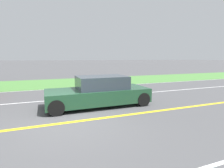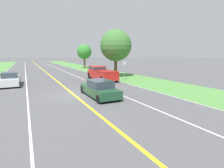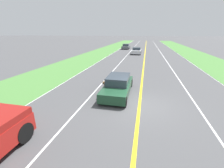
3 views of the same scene
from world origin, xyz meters
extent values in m
plane|color=#4C4C4F|center=(0.00, 0.00, 0.00)|extent=(400.00, 400.00, 0.00)
cube|color=yellow|center=(0.00, 0.00, 0.00)|extent=(0.18, 160.00, 0.01)
cube|color=white|center=(7.00, 0.00, 0.00)|extent=(0.14, 160.00, 0.01)
cube|color=white|center=(3.50, 0.00, 0.00)|extent=(0.10, 160.00, 0.01)
cube|color=#4C843D|center=(10.00, 0.00, 0.01)|extent=(6.00, 160.00, 0.03)
cube|color=#1E472D|center=(1.68, -1.46, 0.48)|extent=(1.76, 4.56, 0.62)
cube|color=#2D3842|center=(1.68, -1.65, 1.07)|extent=(1.52, 2.19, 0.57)
cylinder|color=black|center=(2.47, 0.41, 0.31)|extent=(0.22, 0.62, 0.62)
cylinder|color=black|center=(2.47, -3.34, 0.31)|extent=(0.22, 0.62, 0.62)
cylinder|color=black|center=(0.89, 0.41, 0.31)|extent=(0.22, 0.62, 0.62)
cylinder|color=black|center=(0.89, -3.34, 0.31)|extent=(0.22, 0.62, 0.62)
ellipsoid|color=olive|center=(2.78, -2.12, 0.53)|extent=(0.28, 0.62, 0.28)
cylinder|color=olive|center=(2.88, -1.92, 0.19)|extent=(0.07, 0.07, 0.39)
cylinder|color=olive|center=(2.81, -2.33, 0.19)|extent=(0.07, 0.07, 0.39)
cylinder|color=olive|center=(2.74, -1.90, 0.19)|extent=(0.07, 0.07, 0.39)
cylinder|color=olive|center=(2.68, -2.31, 0.19)|extent=(0.07, 0.07, 0.39)
cylinder|color=olive|center=(2.82, -1.87, 0.64)|extent=(0.15, 0.18, 0.16)
sphere|color=olive|center=(2.83, -1.77, 0.70)|extent=(0.23, 0.23, 0.20)
ellipsoid|color=#331E14|center=(2.86, -1.63, 0.68)|extent=(0.10, 0.11, 0.08)
cone|color=brown|center=(2.89, -1.79, 0.77)|extent=(0.07, 0.07, 0.09)
cone|color=brown|center=(2.78, -1.77, 0.77)|extent=(0.07, 0.07, 0.09)
cylinder|color=olive|center=(2.72, -2.50, 0.57)|extent=(0.08, 0.23, 0.22)
camera|label=1|loc=(-5.78, 0.76, 2.14)|focal=28.00mm
camera|label=2|loc=(-3.48, -14.13, 3.31)|focal=28.00mm
camera|label=3|loc=(-0.15, 8.71, 4.33)|focal=24.00mm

